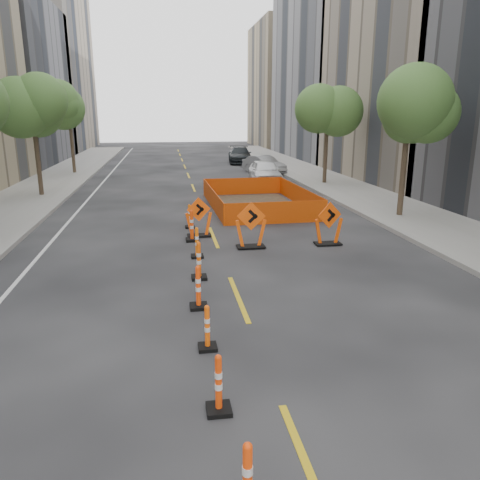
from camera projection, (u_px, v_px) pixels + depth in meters
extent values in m
plane|color=black|center=(275.00, 388.00, 7.82)|extent=(140.00, 140.00, 0.00)
cube|color=gray|center=(412.00, 216.00, 20.61)|extent=(4.00, 90.00, 0.15)
cube|color=gray|center=(31.00, 65.00, 55.60)|extent=(12.00, 20.00, 20.00)
cube|color=gray|center=(444.00, 74.00, 31.25)|extent=(12.00, 16.00, 14.00)
cube|color=gray|center=(352.00, 55.00, 46.09)|extent=(12.00, 18.00, 20.00)
cube|color=tan|center=(299.00, 86.00, 64.15)|extent=(12.00, 14.00, 16.00)
cylinder|color=#382B1E|center=(39.00, 168.00, 25.19)|extent=(0.24, 0.24, 3.15)
sphere|color=#477130|center=(32.00, 111.00, 24.41)|extent=(2.80, 2.80, 2.80)
cylinder|color=#382B1E|center=(73.00, 153.00, 34.72)|extent=(0.24, 0.24, 3.15)
sphere|color=#477130|center=(69.00, 112.00, 33.94)|extent=(2.80, 2.80, 2.80)
cylinder|color=#382B1E|center=(402.00, 182.00, 20.12)|extent=(0.24, 0.24, 3.15)
sphere|color=#477130|center=(409.00, 111.00, 19.34)|extent=(2.80, 2.80, 2.80)
cylinder|color=#382B1E|center=(325.00, 160.00, 29.65)|extent=(0.24, 0.24, 3.15)
sphere|color=#477130|center=(328.00, 111.00, 28.87)|extent=(2.80, 2.80, 2.80)
imported|color=white|center=(265.00, 171.00, 30.66)|extent=(1.98, 4.51, 1.51)
imported|color=gray|center=(264.00, 165.00, 35.44)|extent=(2.93, 4.27, 1.33)
imported|color=black|center=(240.00, 155.00, 42.93)|extent=(2.57, 5.21, 1.46)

